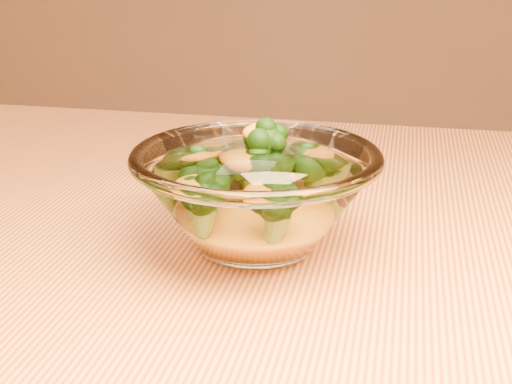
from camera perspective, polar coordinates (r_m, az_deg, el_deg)
table at (r=0.61m, az=-2.27°, el=-12.87°), size 1.20×0.80×0.75m
glass_bowl at (r=0.54m, az=0.00°, el=-0.41°), size 0.19×0.19×0.08m
cheese_sauce at (r=0.55m, az=0.00°, el=-2.14°), size 0.10×0.10×0.03m
broccoli_heap at (r=0.55m, az=-0.02°, el=1.13°), size 0.13×0.12×0.07m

